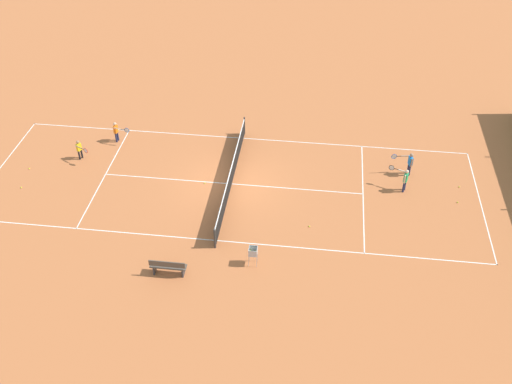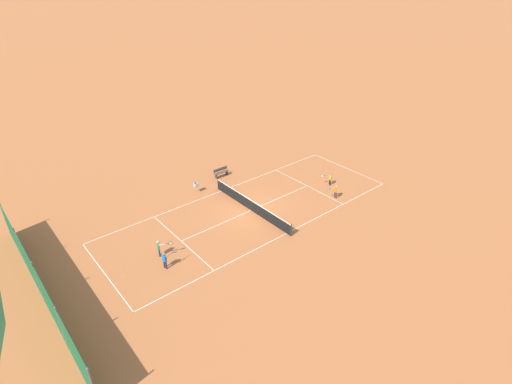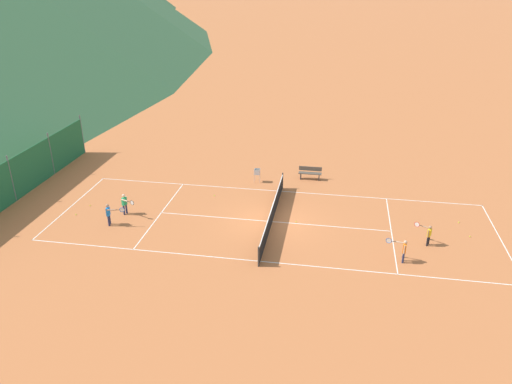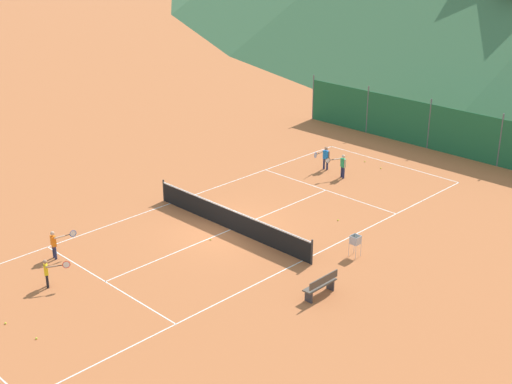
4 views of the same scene
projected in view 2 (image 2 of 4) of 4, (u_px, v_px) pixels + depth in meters
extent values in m
plane|color=#BC6638|center=(251.00, 210.00, 31.84)|extent=(600.00, 600.00, 0.00)
cube|color=white|center=(105.00, 274.00, 25.21)|extent=(8.25, 0.05, 0.01)
cube|color=white|center=(347.00, 168.00, 38.46)|extent=(8.25, 0.05, 0.01)
cube|color=white|center=(287.00, 233.00, 29.10)|extent=(0.05, 23.85, 0.01)
cube|color=white|center=(221.00, 191.00, 34.58)|extent=(0.05, 23.85, 0.01)
cube|color=white|center=(181.00, 241.00, 28.27)|extent=(8.20, 0.05, 0.01)
cube|color=white|center=(307.00, 186.00, 35.40)|extent=(8.20, 0.05, 0.01)
cube|color=white|center=(251.00, 210.00, 31.84)|extent=(0.05, 12.80, 0.01)
cylinder|color=#2D2D2D|center=(291.00, 230.00, 28.53)|extent=(0.08, 0.08, 1.06)
cylinder|color=#2D2D2D|center=(218.00, 184.00, 34.62)|extent=(0.08, 0.08, 1.06)
cube|color=black|center=(251.00, 206.00, 31.61)|extent=(9.10, 0.02, 0.91)
cube|color=white|center=(251.00, 200.00, 31.38)|extent=(9.10, 0.04, 0.06)
cube|color=#1E6038|center=(39.00, 284.00, 22.57)|extent=(17.20, 0.04, 2.60)
cylinder|color=#59595E|center=(62.00, 329.00, 19.62)|extent=(0.08, 0.08, 2.90)
cylinder|color=#59595E|center=(38.00, 282.00, 22.49)|extent=(0.08, 0.08, 2.90)
cylinder|color=#59595E|center=(20.00, 246.00, 25.37)|extent=(0.08, 0.08, 2.90)
cylinder|color=#59595E|center=(5.00, 218.00, 28.24)|extent=(0.08, 0.08, 2.90)
cylinder|color=#23284C|center=(159.00, 251.00, 26.80)|extent=(0.10, 0.10, 0.58)
cylinder|color=#23284C|center=(160.00, 253.00, 26.64)|extent=(0.10, 0.10, 0.58)
cube|color=#239E5B|center=(158.00, 246.00, 26.46)|extent=(0.32, 0.25, 0.45)
sphere|color=beige|center=(158.00, 242.00, 26.29)|extent=(0.18, 0.18, 0.18)
cylinder|color=beige|center=(158.00, 244.00, 26.61)|extent=(0.07, 0.07, 0.45)
cylinder|color=beige|center=(162.00, 245.00, 26.29)|extent=(0.23, 0.44, 0.07)
cylinder|color=black|center=(167.00, 244.00, 26.38)|extent=(0.10, 0.20, 0.03)
torus|color=black|center=(171.00, 243.00, 26.44)|extent=(0.12, 0.27, 0.28)
cylinder|color=silver|center=(171.00, 243.00, 26.44)|extent=(0.10, 0.23, 0.25)
cylinder|color=#23284C|center=(336.00, 195.00, 33.37)|extent=(0.10, 0.10, 0.55)
cylinder|color=#23284C|center=(335.00, 194.00, 33.51)|extent=(0.10, 0.10, 0.55)
cube|color=orange|center=(336.00, 190.00, 33.20)|extent=(0.29, 0.19, 0.43)
sphere|color=tan|center=(336.00, 186.00, 33.04)|extent=(0.17, 0.17, 0.17)
cylinder|color=tan|center=(337.00, 191.00, 33.07)|extent=(0.06, 0.06, 0.43)
cylinder|color=tan|center=(333.00, 188.00, 33.15)|extent=(0.13, 0.43, 0.06)
cylinder|color=black|center=(330.00, 189.00, 33.01)|extent=(0.06, 0.20, 0.03)
torus|color=#1E4CB2|center=(328.00, 189.00, 32.91)|extent=(0.07, 0.28, 0.28)
cylinder|color=silver|center=(328.00, 189.00, 32.91)|extent=(0.04, 0.25, 0.25)
cylinder|color=#23284C|center=(164.00, 264.00, 25.66)|extent=(0.10, 0.10, 0.59)
cylinder|color=#23284C|center=(166.00, 265.00, 25.56)|extent=(0.10, 0.10, 0.59)
cube|color=blue|center=(164.00, 258.00, 25.35)|extent=(0.31, 0.22, 0.46)
sphere|color=#A37556|center=(164.00, 254.00, 25.18)|extent=(0.18, 0.18, 0.18)
cylinder|color=#A37556|center=(162.00, 257.00, 25.45)|extent=(0.07, 0.07, 0.46)
cylinder|color=#A37556|center=(169.00, 255.00, 25.32)|extent=(0.16, 0.46, 0.07)
cylinder|color=black|center=(173.00, 253.00, 25.54)|extent=(0.07, 0.21, 0.03)
torus|color=#1E4CB2|center=(176.00, 251.00, 25.71)|extent=(0.08, 0.28, 0.28)
cylinder|color=silver|center=(176.00, 251.00, 25.71)|extent=(0.05, 0.25, 0.25)
cylinder|color=black|center=(330.00, 183.00, 35.36)|extent=(0.09, 0.09, 0.52)
cylinder|color=black|center=(330.00, 182.00, 35.50)|extent=(0.09, 0.09, 0.52)
cube|color=yellow|center=(330.00, 178.00, 35.21)|extent=(0.29, 0.24, 0.40)
sphere|color=#A37556|center=(331.00, 175.00, 35.06)|extent=(0.16, 0.16, 0.16)
cylinder|color=#A37556|center=(331.00, 178.00, 35.07)|extent=(0.06, 0.06, 0.40)
cylinder|color=#A37556|center=(328.00, 175.00, 35.23)|extent=(0.24, 0.38, 0.06)
cylinder|color=black|center=(325.00, 176.00, 35.18)|extent=(0.11, 0.18, 0.03)
torus|color=red|center=(322.00, 176.00, 35.14)|extent=(0.15, 0.26, 0.28)
cylinder|color=silver|center=(322.00, 176.00, 35.14)|extent=(0.12, 0.22, 0.25)
sphere|color=#CCE033|center=(121.00, 266.00, 25.88)|extent=(0.07, 0.07, 0.07)
sphere|color=#CCE033|center=(191.00, 213.00, 31.42)|extent=(0.07, 0.07, 0.07)
sphere|color=#CCE033|center=(336.00, 172.00, 37.64)|extent=(0.07, 0.07, 0.07)
sphere|color=#CCE033|center=(125.00, 277.00, 24.93)|extent=(0.07, 0.07, 0.07)
sphere|color=#CCE033|center=(322.00, 168.00, 38.52)|extent=(0.07, 0.07, 0.07)
sphere|color=#CCE033|center=(262.00, 204.00, 32.65)|extent=(0.07, 0.07, 0.07)
cylinder|color=#B7B7BC|center=(199.00, 189.00, 34.25)|extent=(0.02, 0.02, 0.55)
cylinder|color=#B7B7BC|center=(197.00, 188.00, 34.48)|extent=(0.02, 0.02, 0.55)
cylinder|color=#B7B7BC|center=(196.00, 191.00, 34.06)|extent=(0.02, 0.02, 0.55)
cylinder|color=#B7B7BC|center=(194.00, 189.00, 34.29)|extent=(0.02, 0.02, 0.55)
cube|color=#B7B7BC|center=(196.00, 186.00, 34.13)|extent=(0.34, 0.34, 0.02)
cube|color=#B7B7BC|center=(198.00, 184.00, 34.15)|extent=(0.34, 0.02, 0.34)
cube|color=#B7B7BC|center=(194.00, 185.00, 33.96)|extent=(0.34, 0.02, 0.34)
cube|color=#B7B7BC|center=(197.00, 186.00, 33.94)|extent=(0.02, 0.34, 0.34)
cube|color=#B7B7BC|center=(195.00, 184.00, 34.17)|extent=(0.02, 0.34, 0.34)
sphere|color=#CCE033|center=(198.00, 186.00, 34.11)|extent=(0.07, 0.07, 0.07)
sphere|color=#CCE033|center=(196.00, 186.00, 34.14)|extent=(0.07, 0.07, 0.07)
sphere|color=#CCE033|center=(196.00, 185.00, 34.23)|extent=(0.07, 0.07, 0.07)
sphere|color=#CCE033|center=(196.00, 186.00, 34.10)|extent=(0.07, 0.07, 0.07)
sphere|color=#CCE033|center=(196.00, 186.00, 34.04)|extent=(0.07, 0.07, 0.07)
sphere|color=#CCE033|center=(196.00, 187.00, 33.96)|extent=(0.07, 0.07, 0.07)
sphere|color=#CCE033|center=(196.00, 186.00, 34.04)|extent=(0.07, 0.07, 0.07)
sphere|color=#CCE033|center=(196.00, 185.00, 34.17)|extent=(0.07, 0.07, 0.07)
sphere|color=#CCE033|center=(195.00, 186.00, 34.03)|extent=(0.07, 0.07, 0.07)
sphere|color=#CCE033|center=(197.00, 185.00, 34.23)|extent=(0.07, 0.07, 0.07)
cube|color=#51473D|center=(221.00, 172.00, 36.73)|extent=(0.36, 1.50, 0.05)
cube|color=#51473D|center=(220.00, 169.00, 36.70)|extent=(0.04, 1.50, 0.28)
cube|color=#333338|center=(227.00, 173.00, 37.17)|extent=(0.32, 0.06, 0.44)
cube|color=#333338|center=(216.00, 176.00, 36.50)|extent=(0.32, 0.06, 0.44)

